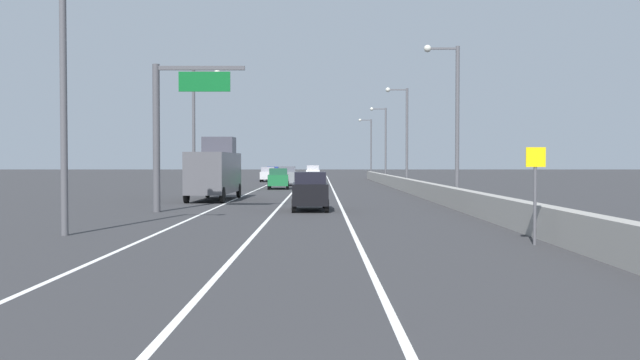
# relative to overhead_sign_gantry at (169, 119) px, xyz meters

# --- Properties ---
(ground_plane) EXTENTS (320.00, 320.00, 0.00)m
(ground_plane) POSITION_rel_overhead_sign_gantry_xyz_m (7.26, 33.55, -4.73)
(ground_plane) COLOR #2D2D30
(lane_stripe_left) EXTENTS (0.16, 130.00, 0.00)m
(lane_stripe_left) POSITION_rel_overhead_sign_gantry_xyz_m (1.76, 24.55, -4.73)
(lane_stripe_left) COLOR silver
(lane_stripe_left) RESTS_ON ground_plane
(lane_stripe_center) EXTENTS (0.16, 130.00, 0.00)m
(lane_stripe_center) POSITION_rel_overhead_sign_gantry_xyz_m (5.26, 24.55, -4.73)
(lane_stripe_center) COLOR silver
(lane_stripe_center) RESTS_ON ground_plane
(lane_stripe_right) EXTENTS (0.16, 130.00, 0.00)m
(lane_stripe_right) POSITION_rel_overhead_sign_gantry_xyz_m (8.76, 24.55, -4.73)
(lane_stripe_right) COLOR silver
(lane_stripe_right) RESTS_ON ground_plane
(jersey_barrier_right) EXTENTS (0.60, 120.00, 1.10)m
(jersey_barrier_right) POSITION_rel_overhead_sign_gantry_xyz_m (15.06, 9.55, -4.18)
(jersey_barrier_right) COLOR gray
(jersey_barrier_right) RESTS_ON ground_plane
(overhead_sign_gantry) EXTENTS (4.68, 0.36, 7.50)m
(overhead_sign_gantry) POSITION_rel_overhead_sign_gantry_xyz_m (0.00, 0.00, 0.00)
(overhead_sign_gantry) COLOR #47474C
(overhead_sign_gantry) RESTS_ON ground_plane
(speed_advisory_sign) EXTENTS (0.60, 0.11, 3.00)m
(speed_advisory_sign) POSITION_rel_overhead_sign_gantry_xyz_m (14.16, -13.73, -2.96)
(speed_advisory_sign) COLOR #4C4C51
(speed_advisory_sign) RESTS_ON ground_plane
(lamp_post_right_near) EXTENTS (2.14, 0.44, 9.53)m
(lamp_post_right_near) POSITION_rel_overhead_sign_gantry_xyz_m (15.74, -17.02, 0.78)
(lamp_post_right_near) COLOR #4C4C51
(lamp_post_right_near) RESTS_ON ground_plane
(lamp_post_right_second) EXTENTS (2.14, 0.44, 9.53)m
(lamp_post_right_second) POSITION_rel_overhead_sign_gantry_xyz_m (15.51, 6.23, 0.78)
(lamp_post_right_second) COLOR #4C4C51
(lamp_post_right_second) RESTS_ON ground_plane
(lamp_post_right_third) EXTENTS (2.14, 0.44, 9.53)m
(lamp_post_right_third) POSITION_rel_overhead_sign_gantry_xyz_m (15.46, 29.49, 0.78)
(lamp_post_right_third) COLOR #4C4C51
(lamp_post_right_third) RESTS_ON ground_plane
(lamp_post_right_fourth) EXTENTS (2.14, 0.44, 9.53)m
(lamp_post_right_fourth) POSITION_rel_overhead_sign_gantry_xyz_m (15.70, 52.75, 0.78)
(lamp_post_right_fourth) COLOR #4C4C51
(lamp_post_right_fourth) RESTS_ON ground_plane
(lamp_post_right_fifth) EXTENTS (2.14, 0.44, 9.53)m
(lamp_post_right_fifth) POSITION_rel_overhead_sign_gantry_xyz_m (15.58, 76.01, 0.78)
(lamp_post_right_fifth) COLOR #4C4C51
(lamp_post_right_fifth) RESTS_ON ground_plane
(lamp_post_left_near) EXTENTS (2.14, 0.44, 9.53)m
(lamp_post_left_near) POSITION_rel_overhead_sign_gantry_xyz_m (-1.02, -11.02, 0.78)
(lamp_post_left_near) COLOR #4C4C51
(lamp_post_left_near) RESTS_ON ground_plane
(lamp_post_left_mid) EXTENTS (2.14, 0.44, 9.53)m
(lamp_post_left_mid) POSITION_rel_overhead_sign_gantry_xyz_m (-1.70, 16.89, 0.78)
(lamp_post_left_mid) COLOR #4C4C51
(lamp_post_left_mid) RESTS_ON ground_plane
(car_green_0) EXTENTS (2.08, 4.59, 1.95)m
(car_green_0) POSITION_rel_overhead_sign_gantry_xyz_m (3.65, 29.56, -3.75)
(car_green_0) COLOR #196033
(car_green_0) RESTS_ON ground_plane
(car_gray_1) EXTENTS (2.00, 4.26, 2.07)m
(car_gray_1) POSITION_rel_overhead_sign_gantry_xyz_m (4.06, 39.00, -3.70)
(car_gray_1) COLOR slate
(car_gray_1) RESTS_ON ground_plane
(car_black_2) EXTENTS (1.96, 4.22, 2.03)m
(car_black_2) POSITION_rel_overhead_sign_gantry_xyz_m (7.04, 1.09, -3.72)
(car_black_2) COLOR black
(car_black_2) RESTS_ON ground_plane
(car_white_3) EXTENTS (1.79, 4.67, 2.11)m
(car_white_3) POSITION_rel_overhead_sign_gantry_xyz_m (6.66, 53.07, -3.68)
(car_white_3) COLOR white
(car_white_3) RESTS_ON ground_plane
(car_blue_4) EXTENTS (1.89, 4.57, 1.89)m
(car_blue_4) POSITION_rel_overhead_sign_gantry_xyz_m (1.01, 60.35, -3.78)
(car_blue_4) COLOR #1E389E
(car_blue_4) RESTS_ON ground_plane
(car_silver_5) EXTENTS (1.99, 4.79, 1.89)m
(car_silver_5) POSITION_rel_overhead_sign_gantry_xyz_m (0.90, 53.03, -3.78)
(car_silver_5) COLOR #B7B7BC
(car_silver_5) RESTS_ON ground_plane
(box_truck) EXTENTS (2.69, 8.19, 4.26)m
(box_truck) POSITION_rel_overhead_sign_gantry_xyz_m (0.53, 10.93, -2.78)
(box_truck) COLOR #4C4C51
(box_truck) RESTS_ON ground_plane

